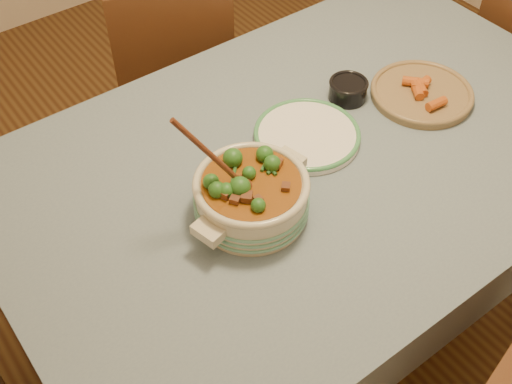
% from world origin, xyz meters
% --- Properties ---
extents(floor, '(4.50, 4.50, 0.00)m').
position_xyz_m(floor, '(0.00, 0.00, 0.00)').
color(floor, '#3F2312').
rests_on(floor, ground).
extents(dining_table, '(1.68, 1.08, 0.76)m').
position_xyz_m(dining_table, '(0.00, 0.00, 0.66)').
color(dining_table, brown).
rests_on(dining_table, floor).
extents(stew_casserole, '(0.34, 0.31, 0.32)m').
position_xyz_m(stew_casserole, '(-0.26, -0.07, 0.82)').
color(stew_casserole, beige).
rests_on(stew_casserole, dining_table).
extents(white_plate, '(0.37, 0.37, 0.02)m').
position_xyz_m(white_plate, '(0.01, 0.05, 0.77)').
color(white_plate, white).
rests_on(white_plate, dining_table).
extents(condiment_bowl, '(0.14, 0.14, 0.06)m').
position_xyz_m(condiment_bowl, '(0.21, 0.11, 0.79)').
color(condiment_bowl, black).
rests_on(condiment_bowl, dining_table).
extents(fried_plate, '(0.34, 0.34, 0.05)m').
position_xyz_m(fried_plate, '(0.38, -0.01, 0.78)').
color(fried_plate, '#8F734F').
rests_on(fried_plate, dining_table).
extents(chair_far, '(0.53, 0.53, 0.87)m').
position_xyz_m(chair_far, '(0.05, 0.83, 0.49)').
color(chair_far, '#533219').
rests_on(chair_far, floor).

